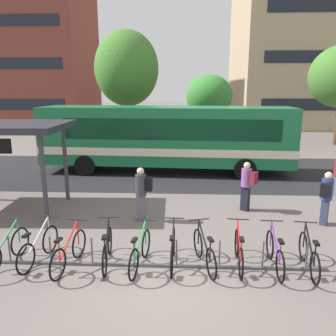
# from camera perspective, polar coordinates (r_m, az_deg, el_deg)

# --- Properties ---
(ground) EXTENTS (200.00, 200.00, 0.00)m
(ground) POSITION_cam_1_polar(r_m,az_deg,el_deg) (7.56, -0.49, -18.86)
(ground) COLOR #6B605B
(bus_lane_asphalt) EXTENTS (80.00, 7.20, 0.01)m
(bus_lane_asphalt) POSITION_cam_1_polar(r_m,az_deg,el_deg) (16.64, 1.32, -0.63)
(bus_lane_asphalt) COLOR #232326
(bus_lane_asphalt) RESTS_ON ground
(city_bus) EXTENTS (12.14, 3.24, 3.20)m
(city_bus) POSITION_cam_1_polar(r_m,az_deg,el_deg) (16.33, -0.58, 5.43)
(city_bus) COLOR #196B3D
(city_bus) RESTS_ON ground
(bike_rack) EXTENTS (7.85, 0.09, 0.70)m
(bike_rack) POSITION_cam_1_polar(r_m,az_deg,el_deg) (8.05, -2.19, -15.97)
(bike_rack) COLOR #47474C
(bike_rack) RESTS_ON ground
(parked_bicycle_green_0) EXTENTS (0.52, 1.71, 0.99)m
(parked_bicycle_green_0) POSITION_cam_1_polar(r_m,az_deg,el_deg) (8.83, -25.95, -12.48)
(parked_bicycle_green_0) COLOR black
(parked_bicycle_green_0) RESTS_ON ground
(parked_bicycle_silver_1) EXTENTS (0.52, 1.71, 0.99)m
(parked_bicycle_silver_1) POSITION_cam_1_polar(r_m,az_deg,el_deg) (8.65, -21.25, -12.54)
(parked_bicycle_silver_1) COLOR black
(parked_bicycle_silver_1) RESTS_ON ground
(parked_bicycle_red_2) EXTENTS (0.52, 1.71, 0.99)m
(parked_bicycle_red_2) POSITION_cam_1_polar(r_m,az_deg,el_deg) (8.20, -16.57, -13.66)
(parked_bicycle_red_2) COLOR black
(parked_bicycle_red_2) RESTS_ON ground
(parked_bicycle_black_3) EXTENTS (0.52, 1.72, 0.99)m
(parked_bicycle_black_3) POSITION_cam_1_polar(r_m,az_deg,el_deg) (8.13, -10.35, -13.53)
(parked_bicycle_black_3) COLOR black
(parked_bicycle_black_3) RESTS_ON ground
(parked_bicycle_green_4) EXTENTS (0.52, 1.71, 0.99)m
(parked_bicycle_green_4) POSITION_cam_1_polar(r_m,az_deg,el_deg) (7.91, -4.79, -14.16)
(parked_bicycle_green_4) COLOR black
(parked_bicycle_green_4) RESTS_ON ground
(parked_bicycle_black_5) EXTENTS (0.52, 1.72, 0.99)m
(parked_bicycle_black_5) POSITION_cam_1_polar(r_m,az_deg,el_deg) (7.97, 0.82, -13.87)
(parked_bicycle_black_5) COLOR black
(parked_bicycle_black_5) RESTS_ON ground
(parked_bicycle_black_6) EXTENTS (0.60, 1.68, 0.99)m
(parked_bicycle_black_6) POSITION_cam_1_polar(r_m,az_deg,el_deg) (7.95, 6.22, -14.04)
(parked_bicycle_black_6) COLOR black
(parked_bicycle_black_6) RESTS_ON ground
(parked_bicycle_red_7) EXTENTS (0.52, 1.72, 0.99)m
(parked_bicycle_red_7) POSITION_cam_1_polar(r_m,az_deg,el_deg) (8.08, 12.01, -13.79)
(parked_bicycle_red_7) COLOR black
(parked_bicycle_red_7) RESTS_ON ground
(parked_bicycle_purple_8) EXTENTS (0.52, 1.72, 0.99)m
(parked_bicycle_purple_8) POSITION_cam_1_polar(r_m,az_deg,el_deg) (8.19, 17.80, -13.76)
(parked_bicycle_purple_8) COLOR black
(parked_bicycle_purple_8) RESTS_ON ground
(parked_bicycle_black_9) EXTENTS (0.52, 1.72, 0.99)m
(parked_bicycle_black_9) POSITION_cam_1_polar(r_m,az_deg,el_deg) (8.38, 22.94, -13.58)
(parked_bicycle_black_9) COLOR black
(parked_bicycle_black_9) RESTS_ON ground
(commuter_maroon_pack_0) EXTENTS (0.60, 0.56, 1.68)m
(commuter_maroon_pack_0) POSITION_cam_1_polar(r_m,az_deg,el_deg) (11.45, 13.37, -2.53)
(commuter_maroon_pack_0) COLOR black
(commuter_maroon_pack_0) RESTS_ON ground
(commuter_black_pack_2) EXTENTS (0.54, 0.61, 1.65)m
(commuter_black_pack_2) POSITION_cam_1_polar(r_m,az_deg,el_deg) (11.03, 25.44, -4.21)
(commuter_black_pack_2) COLOR #2D3851
(commuter_black_pack_2) RESTS_ON ground
(commuter_black_pack_3) EXTENTS (0.53, 0.35, 1.71)m
(commuter_black_pack_3) POSITION_cam_1_polar(r_m,az_deg,el_deg) (10.30, -4.47, -3.89)
(commuter_black_pack_3) COLOR #565660
(commuter_black_pack_3) RESTS_ON ground
(street_tree_0) EXTENTS (3.35, 3.35, 5.05)m
(street_tree_0) POSITION_cam_1_polar(r_m,az_deg,el_deg) (24.80, 7.06, 12.10)
(street_tree_0) COLOR brown
(street_tree_0) RESTS_ON ground
(street_tree_2) EXTENTS (3.91, 3.91, 7.52)m
(street_tree_2) POSITION_cam_1_polar(r_m,az_deg,el_deg) (21.43, -7.08, 16.49)
(street_tree_2) COLOR brown
(street_tree_2) RESTS_ON ground
(building_left_wing) EXTENTS (17.41, 11.46, 20.43)m
(building_left_wing) POSITION_cam_1_polar(r_m,az_deg,el_deg) (45.26, -25.08, 20.05)
(building_left_wing) COLOR brown
(building_left_wing) RESTS_ON ground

